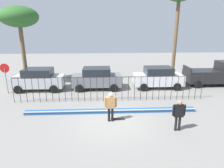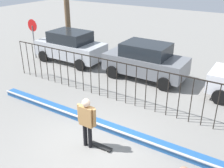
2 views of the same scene
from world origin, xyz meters
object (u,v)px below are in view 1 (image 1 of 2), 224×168
at_px(skateboarder, 111,104).
at_px(pickup_truck, 213,74).
at_px(stop_sign, 5,74).
at_px(parked_car_white, 158,77).
at_px(skateboard, 118,119).
at_px(parked_car_silver, 39,79).
at_px(parked_car_gray, 97,78).
at_px(camera_operator, 179,113).
at_px(palm_tree_short, 19,18).

xyz_separation_m(skateboarder, pickup_truck, (9.95, 6.92, -0.03)).
bearing_deg(skateboarder, stop_sign, 177.16).
xyz_separation_m(parked_car_white, stop_sign, (-12.93, -0.84, 0.64)).
distance_m(skateboard, stop_sign, 10.41).
bearing_deg(parked_car_silver, pickup_truck, 3.91).
xyz_separation_m(skateboard, stop_sign, (-8.80, 5.34, 1.56)).
height_order(parked_car_silver, parked_car_white, same).
bearing_deg(parked_car_gray, parked_car_white, 0.45).
bearing_deg(pickup_truck, parked_car_gray, -175.07).
relative_size(parked_car_silver, pickup_truck, 0.91).
bearing_deg(stop_sign, camera_operator, -29.57).
distance_m(skateboard, parked_car_silver, 8.89).
bearing_deg(parked_car_gray, palm_tree_short, 165.71).
bearing_deg(parked_car_silver, camera_operator, -36.76).
height_order(parked_car_gray, stop_sign, stop_sign).
relative_size(skateboarder, parked_car_silver, 0.41).
height_order(skateboarder, camera_operator, skateboarder).
distance_m(skateboarder, skateboard, 1.11).
distance_m(parked_car_silver, parked_car_white, 10.54).
distance_m(skateboarder, parked_car_silver, 8.65).
xyz_separation_m(parked_car_white, pickup_truck, (5.40, 0.59, 0.06)).
xyz_separation_m(skateboarder, parked_car_gray, (-0.94, 6.31, -0.10)).
bearing_deg(parked_car_white, parked_car_silver, 177.31).
bearing_deg(parked_car_gray, skateboarder, -81.29).
height_order(pickup_truck, palm_tree_short, palm_tree_short).
distance_m(parked_car_silver, stop_sign, 2.58).
relative_size(parked_car_gray, palm_tree_short, 0.60).
bearing_deg(parked_car_silver, parked_car_white, 1.98).
bearing_deg(pickup_truck, stop_sign, -173.84).
bearing_deg(stop_sign, parked_car_gray, 6.24).
relative_size(skateboarder, parked_car_white, 0.41).
relative_size(parked_car_gray, stop_sign, 1.72).
bearing_deg(palm_tree_short, parked_car_silver, -46.69).
bearing_deg(camera_operator, skateboard, -5.60).
relative_size(skateboarder, parked_car_gray, 0.41).
bearing_deg(parked_car_silver, skateboard, -42.03).
relative_size(camera_operator, parked_car_silver, 0.40).
distance_m(pickup_truck, palm_tree_short, 18.40).
distance_m(parked_car_silver, palm_tree_short, 5.69).
relative_size(parked_car_white, stop_sign, 1.72).
xyz_separation_m(parked_car_silver, parked_car_white, (10.54, 0.10, 0.00)).
relative_size(skateboarder, stop_sign, 0.71).
xyz_separation_m(camera_operator, palm_tree_short, (-11.24, 9.32, 5.04)).
bearing_deg(skateboard, camera_operator, -12.13).
xyz_separation_m(parked_car_silver, parked_car_gray, (5.05, 0.07, 0.00)).
distance_m(parked_car_gray, stop_sign, 7.50).
bearing_deg(camera_operator, parked_car_silver, -19.36).
bearing_deg(parked_car_silver, parked_car_gray, 2.27).
bearing_deg(parked_car_silver, skateboarder, -44.70).
bearing_deg(skateboarder, camera_operator, 10.81).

